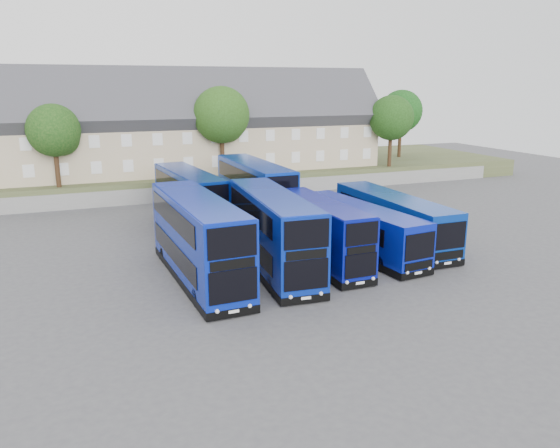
{
  "coord_description": "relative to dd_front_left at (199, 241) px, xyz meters",
  "views": [
    {
      "loc": [
        -13.32,
        -29.34,
        11.28
      ],
      "look_at": [
        -0.23,
        3.64,
        2.2
      ],
      "focal_mm": 35.0,
      "sensor_mm": 36.0,
      "label": 1
    }
  ],
  "objects": [
    {
      "name": "ground",
      "position": [
        6.43,
        -0.93,
        -2.42
      ],
      "size": [
        120.0,
        120.0,
        0.0
      ],
      "primitive_type": "plane",
      "color": "#46464B",
      "rests_on": "ground"
    },
    {
      "name": "retaining_wall",
      "position": [
        6.43,
        23.07,
        -1.67
      ],
      "size": [
        70.0,
        0.4,
        1.5
      ],
      "primitive_type": "cube",
      "color": "slate",
      "rests_on": "ground"
    },
    {
      "name": "earth_bank",
      "position": [
        6.43,
        33.07,
        -1.42
      ],
      "size": [
        80.0,
        20.0,
        2.0
      ],
      "primitive_type": "cube",
      "color": "#464E2B",
      "rests_on": "ground"
    },
    {
      "name": "terrace_row",
      "position": [
        3.43,
        29.07,
        4.18
      ],
      "size": [
        48.0,
        10.4,
        11.2
      ],
      "color": "tan",
      "rests_on": "earth_bank"
    },
    {
      "name": "dd_front_left",
      "position": [
        0.0,
        0.0,
        0.0
      ],
      "size": [
        3.28,
        12.47,
        4.92
      ],
      "rotation": [
        0.0,
        0.0,
        0.04
      ],
      "color": "#0920A7",
      "rests_on": "ground"
    },
    {
      "name": "dd_front_mid",
      "position": [
        4.72,
        0.13,
        -0.06
      ],
      "size": [
        3.68,
        12.26,
        4.81
      ],
      "rotation": [
        0.0,
        0.0,
        -0.08
      ],
      "color": "#082399",
      "rests_on": "ground"
    },
    {
      "name": "dd_front_right",
      "position": [
        8.02,
        0.15,
        -0.42
      ],
      "size": [
        2.42,
        10.27,
        4.07
      ],
      "rotation": [
        0.0,
        0.0,
        0.01
      ],
      "color": "#07118C",
      "rests_on": "ground"
    },
    {
      "name": "dd_rear_left",
      "position": [
        2.18,
        12.3,
        -0.17
      ],
      "size": [
        3.63,
        11.72,
        4.59
      ],
      "rotation": [
        0.0,
        0.0,
        0.09
      ],
      "color": "navy",
      "rests_on": "ground"
    },
    {
      "name": "dd_rear_right",
      "position": [
        7.91,
        12.81,
        0.0
      ],
      "size": [
        3.02,
        12.44,
        4.93
      ],
      "rotation": [
        0.0,
        0.0,
        0.01
      ],
      "color": "#082C9B",
      "rests_on": "ground"
    },
    {
      "name": "coach_east_a",
      "position": [
        11.51,
        1.24,
        -0.8
      ],
      "size": [
        3.77,
        12.25,
        3.3
      ],
      "rotation": [
        0.0,
        0.0,
        0.1
      ],
      "color": "#0818A0",
      "rests_on": "ground"
    },
    {
      "name": "coach_east_b",
      "position": [
        14.98,
        2.5,
        -0.7
      ],
      "size": [
        2.76,
        12.82,
        3.5
      ],
      "rotation": [
        0.0,
        0.0,
        -0.01
      ],
      "color": "navy",
      "rests_on": "ground"
    },
    {
      "name": "tree_west",
      "position": [
        -7.42,
        24.16,
        4.63
      ],
      "size": [
        4.8,
        4.8,
        7.65
      ],
      "color": "#382314",
      "rests_on": "earth_bank"
    },
    {
      "name": "tree_mid",
      "position": [
        8.58,
        24.66,
        5.65
      ],
      "size": [
        5.76,
        5.76,
        9.18
      ],
      "color": "#382314",
      "rests_on": "earth_bank"
    },
    {
      "name": "tree_east",
      "position": [
        28.58,
        24.16,
        4.97
      ],
      "size": [
        5.12,
        5.12,
        8.16
      ],
      "color": "#382314",
      "rests_on": "earth_bank"
    },
    {
      "name": "tree_far",
      "position": [
        34.58,
        31.16,
        5.31
      ],
      "size": [
        5.44,
        5.44,
        8.67
      ],
      "color": "#382314",
      "rests_on": "earth_bank"
    }
  ]
}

